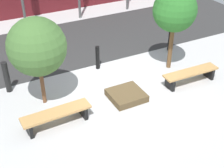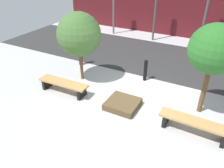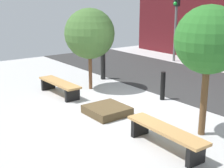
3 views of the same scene
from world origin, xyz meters
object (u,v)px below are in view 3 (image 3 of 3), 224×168
(tree_behind_left_bench, at_px, (90,34))
(traffic_light_west, at_px, (176,12))
(tree_behind_right_bench, at_px, (209,40))
(bench_left, at_px, (59,85))
(bench_right, at_px, (165,134))
(bollard_far_left, at_px, (103,66))
(planter_bed, at_px, (107,110))
(bollard_left, at_px, (163,86))

(tree_behind_left_bench, distance_m, traffic_light_west, 6.19)
(tree_behind_left_bench, distance_m, tree_behind_right_bench, 4.61)
(bench_left, height_order, tree_behind_right_bench, tree_behind_right_bench)
(traffic_light_west, bearing_deg, tree_behind_right_bench, -43.37)
(bench_left, bearing_deg, bench_right, -1.70)
(tree_behind_right_bench, distance_m, traffic_light_west, 8.65)
(tree_behind_left_bench, distance_m, bollard_far_left, 1.92)
(bench_right, bearing_deg, planter_bed, 176.73)
(bench_right, distance_m, bollard_far_left, 5.89)
(planter_bed, height_order, tree_behind_right_bench, tree_behind_right_bench)
(planter_bed, distance_m, tree_behind_left_bench, 3.05)
(bollard_left, bearing_deg, bollard_far_left, 180.00)
(bollard_far_left, distance_m, traffic_light_west, 5.25)
(bench_right, height_order, bollard_far_left, bollard_far_left)
(planter_bed, bearing_deg, tree_behind_left_bench, 157.13)
(bollard_far_left, bearing_deg, traffic_light_west, 100.05)
(bench_left, xyz_separation_m, planter_bed, (2.30, 0.20, -0.21))
(tree_behind_right_bench, xyz_separation_m, traffic_light_west, (-6.29, 5.94, 0.23))
(planter_bed, relative_size, bollard_left, 1.20)
(bench_left, bearing_deg, planter_bed, 3.27)
(bollard_far_left, bearing_deg, bench_left, -69.93)
(traffic_light_west, bearing_deg, bench_right, -48.52)
(bench_left, bearing_deg, bollard_left, 42.88)
(tree_behind_right_bench, distance_m, bollard_far_left, 5.77)
(tree_behind_left_bench, bearing_deg, tree_behind_right_bench, 0.00)
(bench_right, height_order, tree_behind_left_bench, tree_behind_left_bench)
(planter_bed, bearing_deg, bollard_far_left, 146.55)
(bench_right, height_order, planter_bed, bench_right)
(tree_behind_left_bench, xyz_separation_m, bollard_left, (2.30, 1.10, -1.43))
(bollard_far_left, xyz_separation_m, traffic_light_west, (-0.86, 4.84, 1.83))
(tree_behind_right_bench, distance_m, bollard_left, 3.06)
(bench_left, bearing_deg, tree_behind_left_bench, 88.30)
(tree_behind_left_bench, height_order, tree_behind_right_bench, tree_behind_right_bench)
(planter_bed, bearing_deg, traffic_light_west, 119.98)
(bollard_far_left, relative_size, bollard_left, 1.21)
(bench_left, distance_m, planter_bed, 2.32)
(tree_behind_left_bench, xyz_separation_m, traffic_light_west, (-1.69, 5.94, 0.49))
(bollard_left, xyz_separation_m, traffic_light_west, (-3.99, 4.84, 1.92))
(planter_bed, bearing_deg, tree_behind_right_bench, 22.87)
(bollard_far_left, relative_size, traffic_light_west, 0.31)
(tree_behind_left_bench, bearing_deg, bollard_far_left, 127.06)
(bench_left, relative_size, bench_right, 0.98)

